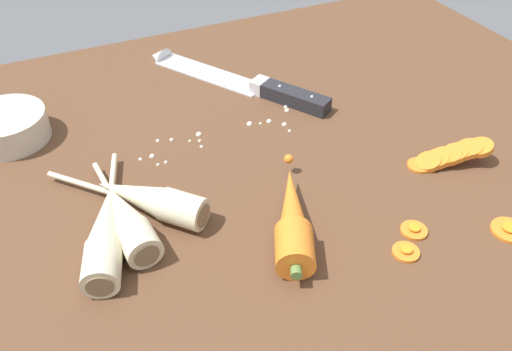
% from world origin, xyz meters
% --- Properties ---
extents(ground_plane, '(1.20, 0.90, 0.04)m').
position_xyz_m(ground_plane, '(0.00, 0.00, -0.02)').
color(ground_plane, brown).
extents(chefs_knife, '(0.21, 0.31, 0.04)m').
position_xyz_m(chefs_knife, '(0.07, 0.23, 0.01)').
color(chefs_knife, silver).
rests_on(chefs_knife, ground_plane).
extents(whole_carrot, '(0.10, 0.18, 0.04)m').
position_xyz_m(whole_carrot, '(0.00, -0.11, 0.02)').
color(whole_carrot, orange).
rests_on(whole_carrot, ground_plane).
extents(parsnip_front, '(0.09, 0.22, 0.04)m').
position_xyz_m(parsnip_front, '(-0.19, -0.05, 0.02)').
color(parsnip_front, beige).
rests_on(parsnip_front, ground_plane).
extents(parsnip_mid_left, '(0.05, 0.19, 0.04)m').
position_xyz_m(parsnip_mid_left, '(-0.17, -0.04, 0.02)').
color(parsnip_mid_left, beige).
rests_on(parsnip_mid_left, ground_plane).
extents(parsnip_mid_right, '(0.16, 0.18, 0.04)m').
position_xyz_m(parsnip_mid_right, '(-0.13, -0.01, 0.02)').
color(parsnip_mid_right, beige).
rests_on(parsnip_mid_right, ground_plane).
extents(carrot_slice_stack, '(0.11, 0.06, 0.04)m').
position_xyz_m(carrot_slice_stack, '(0.25, -0.09, 0.01)').
color(carrot_slice_stack, orange).
rests_on(carrot_slice_stack, ground_plane).
extents(carrot_slice_stray_near, '(0.03, 0.03, 0.01)m').
position_xyz_m(carrot_slice_stray_near, '(0.13, -0.17, 0.00)').
color(carrot_slice_stray_near, orange).
rests_on(carrot_slice_stray_near, ground_plane).
extents(carrot_slice_stray_mid, '(0.03, 0.03, 0.01)m').
position_xyz_m(carrot_slice_stray_mid, '(0.10, -0.19, 0.00)').
color(carrot_slice_stray_mid, orange).
rests_on(carrot_slice_stray_mid, ground_plane).
extents(carrot_slice_stray_far, '(0.04, 0.04, 0.01)m').
position_xyz_m(carrot_slice_stray_far, '(0.23, -0.22, 0.00)').
color(carrot_slice_stray_far, orange).
rests_on(carrot_slice_stray_far, ground_plane).
extents(prep_bowl, '(0.11, 0.11, 0.04)m').
position_xyz_m(prep_bowl, '(-0.27, 0.21, 0.02)').
color(prep_bowl, beige).
rests_on(prep_bowl, ground_plane).
extents(mince_crumbs, '(0.24, 0.06, 0.01)m').
position_xyz_m(mince_crumbs, '(0.01, 0.10, 0.00)').
color(mince_crumbs, silver).
rests_on(mince_crumbs, ground_plane).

